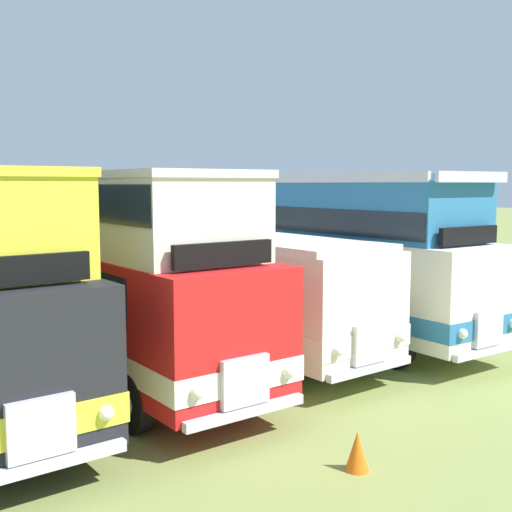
# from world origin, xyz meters

# --- Properties ---
(bus_fifth_in_row) EXTENTS (2.71, 10.87, 4.49)m
(bus_fifth_in_row) POSITION_xyz_m (3.33, -0.27, 2.47)
(bus_fifth_in_row) COLOR red
(bus_fifth_in_row) RESTS_ON ground
(bus_sixth_in_row) EXTENTS (2.81, 9.85, 2.99)m
(bus_sixth_in_row) POSITION_xyz_m (6.66, -0.33, 1.75)
(bus_sixth_in_row) COLOR silver
(bus_sixth_in_row) RESTS_ON ground
(bus_seventh_in_row) EXTENTS (2.78, 11.57, 4.52)m
(bus_seventh_in_row) POSITION_xyz_m (9.99, 0.04, 2.36)
(bus_seventh_in_row) COLOR silver
(bus_seventh_in_row) RESTS_ON ground
(cone_near_end) EXTENTS (0.36, 0.36, 0.60)m
(cone_near_end) POSITION_xyz_m (4.27, -7.43, 0.30)
(cone_near_end) COLOR orange
(cone_near_end) RESTS_ON ground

